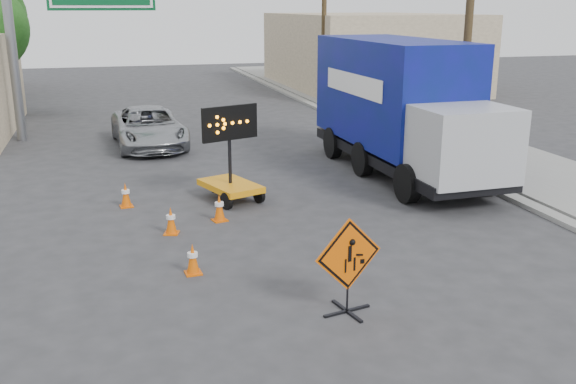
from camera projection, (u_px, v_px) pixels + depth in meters
name	position (u px, v px, depth m)	size (l,w,h in m)	color
ground	(338.00, 337.00, 10.23)	(100.00, 100.00, 0.00)	#2D2D30
curb_right	(376.00, 135.00, 25.96)	(0.40, 60.00, 0.12)	gray
sidewalk_right	(428.00, 131.00, 26.57)	(4.00, 60.00, 0.15)	gray
building_right_far	(367.00, 51.00, 40.72)	(10.00, 14.00, 4.60)	#CBB592
highway_gantry	(66.00, 6.00, 24.21)	(6.18, 0.38, 6.90)	slate
utility_pole_near	(469.00, 19.00, 20.27)	(1.80, 0.26, 9.00)	#3F311B
utility_pole_far	(324.00, 14.00, 33.19)	(1.80, 0.26, 9.00)	#3F311B
construction_sign	(348.00, 264.00, 10.80)	(1.27, 0.90, 1.71)	black
arrow_board	(230.00, 179.00, 17.24)	(1.64, 2.08, 2.59)	orange
pickup_truck	(149.00, 127.00, 23.86)	(2.41, 5.23, 1.45)	#9FA2A6
box_truck	(401.00, 115.00, 19.73)	(2.90, 8.66, 4.09)	black
cone_a	(193.00, 259.00, 12.56)	(0.34, 0.34, 0.63)	#D75304
cone_b	(171.00, 220.00, 14.77)	(0.41, 0.41, 0.64)	#D75304
cone_c	(219.00, 208.00, 15.66)	(0.41, 0.41, 0.67)	#D75304
cone_d	(126.00, 195.00, 16.75)	(0.37, 0.37, 0.66)	#D75304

